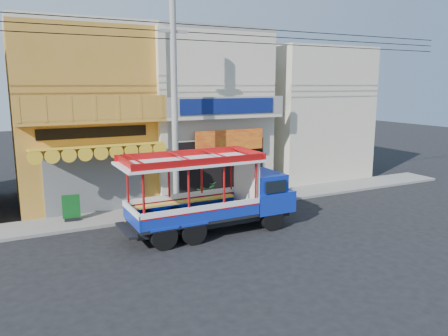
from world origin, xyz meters
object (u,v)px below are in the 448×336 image
object	(u,v)px
songthaew_truck	(222,193)
green_sign	(71,210)
potted_plant_c	(247,189)
potted_plant_b	(278,184)
potted_plant_a	(206,193)
utility_pole	(178,97)

from	to	relation	value
songthaew_truck	green_sign	xyz separation A→B (m)	(-5.01, 3.52, -0.91)
songthaew_truck	potted_plant_c	world-z (taller)	songthaew_truck
potted_plant_b	potted_plant_c	world-z (taller)	potted_plant_b
songthaew_truck	green_sign	size ratio (longest dim) A/B	6.23
green_sign	songthaew_truck	bearing A→B (deg)	-35.08
green_sign	potted_plant_c	xyz separation A→B (m)	(8.13, -0.05, -0.02)
potted_plant_b	potted_plant_c	distance (m)	1.62
potted_plant_c	potted_plant_a	bearing A→B (deg)	-64.11
utility_pole	green_sign	bearing A→B (deg)	168.88
utility_pole	potted_plant_c	distance (m)	5.93
songthaew_truck	potted_plant_a	world-z (taller)	songthaew_truck
green_sign	potted_plant_a	xyz separation A→B (m)	(5.90, -0.10, 0.06)
songthaew_truck	potted_plant_a	xyz separation A→B (m)	(0.89, 3.41, -0.85)
utility_pole	songthaew_truck	size ratio (longest dim) A/B	4.24
utility_pole	songthaew_truck	xyz separation A→B (m)	(0.68, -2.67, -3.55)
potted_plant_a	potted_plant_c	size ratio (longest dim) A/B	1.20
green_sign	potted_plant_a	size ratio (longest dim) A/B	1.04
green_sign	potted_plant_b	xyz separation A→B (m)	(9.72, -0.26, 0.11)
songthaew_truck	potted_plant_c	xyz separation A→B (m)	(3.12, 3.47, -0.93)
green_sign	potted_plant_a	distance (m)	5.90
green_sign	potted_plant_b	world-z (taller)	potted_plant_b
utility_pole	green_sign	size ratio (longest dim) A/B	26.41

